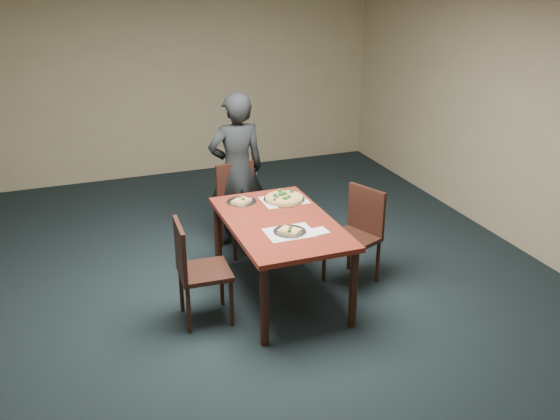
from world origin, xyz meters
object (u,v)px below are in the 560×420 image
object	(u,v)px
chair_left	(195,266)
slice_plate_far	(241,201)
chair_far	(240,202)
chair_right	(358,230)
slice_plate_near	(290,231)
diner	(237,170)
dining_table	(280,230)
pizza_pan	(284,198)

from	to	relation	value
chair_left	slice_plate_far	distance (m)	0.94
slice_plate_far	chair_far	bearing A→B (deg)	74.86
chair_far	chair_right	size ratio (longest dim) A/B	1.00
chair_right	slice_plate_near	bearing A→B (deg)	-92.02
chair_right	diner	size ratio (longest dim) A/B	0.56
chair_far	chair_left	size ratio (longest dim) A/B	1.00
chair_far	slice_plate_near	world-z (taller)	chair_far
dining_table	chair_right	xyz separation A→B (m)	(0.80, 0.04, -0.14)
dining_table	slice_plate_far	xyz separation A→B (m)	(-0.19, 0.53, 0.10)
dining_table	slice_plate_near	xyz separation A→B (m)	(-0.01, -0.26, 0.11)
chair_far	diner	world-z (taller)	diner
chair_right	slice_plate_near	world-z (taller)	chair_right
chair_right	slice_plate_far	bearing A→B (deg)	-139.16
chair_right	pizza_pan	xyz separation A→B (m)	(-0.59, 0.40, 0.26)
chair_right	diner	world-z (taller)	diner
chair_left	chair_right	xyz separation A→B (m)	(1.60, 0.18, 0.00)
pizza_pan	slice_plate_far	world-z (taller)	pizza_pan
chair_left	pizza_pan	distance (m)	1.19
slice_plate_near	chair_left	bearing A→B (deg)	171.03
pizza_pan	slice_plate_near	xyz separation A→B (m)	(-0.22, -0.70, -0.01)
chair_far	pizza_pan	distance (m)	0.75
dining_table	chair_right	world-z (taller)	chair_right
chair_far	chair_right	world-z (taller)	same
dining_table	pizza_pan	size ratio (longest dim) A/B	3.81
slice_plate_near	diner	bearing A→B (deg)	89.99
chair_left	dining_table	bearing A→B (deg)	-77.51
diner	chair_far	bearing A→B (deg)	82.11
pizza_pan	slice_plate_far	size ratio (longest dim) A/B	1.41
chair_far	slice_plate_far	size ratio (longest dim) A/B	3.25
chair_far	pizza_pan	bearing A→B (deg)	-76.99
dining_table	slice_plate_near	size ratio (longest dim) A/B	5.36
chair_far	dining_table	bearing A→B (deg)	-95.03
chair_right	pizza_pan	world-z (taller)	chair_right
diner	slice_plate_near	size ratio (longest dim) A/B	5.84
dining_table	diner	world-z (taller)	diner
dining_table	pizza_pan	distance (m)	0.50
chair_far	chair_left	distance (m)	1.46
dining_table	chair_left	size ratio (longest dim) A/B	1.65
chair_right	dining_table	bearing A→B (deg)	-109.82
chair_far	diner	size ratio (longest dim) A/B	0.56
chair_right	slice_plate_near	xyz separation A→B (m)	(-0.81, -0.30, 0.25)
diner	slice_plate_near	world-z (taller)	diner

